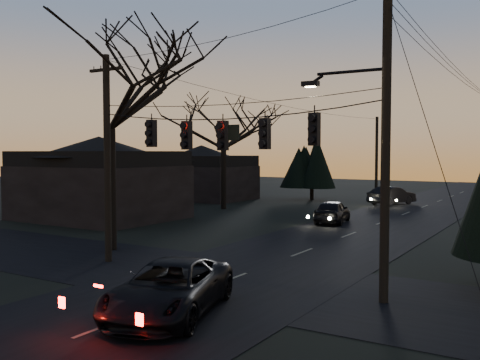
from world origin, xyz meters
The scene contains 14 objects.
main_road centered at (0.00, 20.00, 0.01)m, with size 8.00×120.00×0.02m, color black.
cross_road centered at (0.00, 10.00, 0.01)m, with size 60.00×7.00×0.02m, color black.
utility_pole_right centered at (5.50, 10.00, 0.00)m, with size 5.00×0.30×10.00m, color black, non-canonical shape.
utility_pole_left centered at (-6.00, 10.00, 0.00)m, with size 1.80×0.30×8.50m, color black, non-canonical shape.
utility_pole_far_l centered at (-6.00, 46.00, 0.00)m, with size 0.30×0.30×8.00m, color black, non-canonical shape.
span_signal_assembly centered at (-0.24, 10.00, 5.20)m, with size 11.50×0.44×1.64m.
bare_tree_left centered at (-7.84, 12.03, 7.85)m, with size 9.08×9.08×11.23m.
bare_tree_dist centered at (-13.25, 29.65, 6.72)m, with size 7.55×7.55×9.62m.
evergreen_dist centered at (-10.70, 41.07, 3.29)m, with size 3.97×3.97×5.40m.
house_left_near centered at (-17.00, 20.00, 2.80)m, with size 10.00×8.00×5.60m.
house_left_far centered at (-20.00, 36.00, 2.60)m, with size 9.00×7.00×5.20m.
suv_near centered at (0.80, 5.63, 0.74)m, with size 2.44×5.30×1.47m, color black.
sedan_oncoming_a centered at (-2.64, 26.17, 0.73)m, with size 1.74×4.31×1.47m, color black.
sedan_oncoming_b centered at (-2.78, 40.12, 0.77)m, with size 1.63×4.69×1.54m, color black.
Camera 1 is at (10.16, -5.80, 4.54)m, focal length 40.00 mm.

